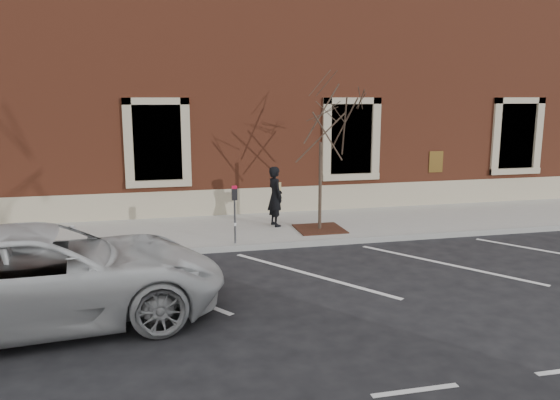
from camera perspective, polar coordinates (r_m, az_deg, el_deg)
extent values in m
plane|color=#28282B|center=(13.76, 0.57, -4.96)|extent=(120.00, 120.00, 0.00)
cube|color=#B4B3A9|center=(15.39, -0.98, -2.98)|extent=(40.00, 3.50, 0.15)
cube|color=#9E9E99|center=(13.69, 0.63, -4.71)|extent=(40.00, 0.12, 0.15)
cube|color=brown|center=(20.85, -4.60, 11.46)|extent=(40.00, 8.50, 8.00)
cube|color=tan|center=(16.99, -2.26, -0.03)|extent=(40.00, 0.06, 0.80)
cube|color=black|center=(16.56, -12.69, 5.90)|extent=(1.40, 0.30, 2.20)
cube|color=tan|center=(16.53, -12.51, 1.71)|extent=(1.90, 0.20, 0.20)
cube|color=black|center=(17.67, 7.26, 6.36)|extent=(1.40, 0.30, 2.20)
cube|color=tan|center=(17.65, 7.37, 2.43)|extent=(1.90, 0.20, 0.20)
cube|color=black|center=(20.55, 23.24, 6.18)|extent=(1.40, 0.30, 2.20)
cube|color=tan|center=(20.53, 23.27, 2.80)|extent=(1.90, 0.20, 0.20)
imported|color=black|center=(15.21, -0.50, 0.38)|extent=(0.52, 0.68, 1.68)
cylinder|color=#595B60|center=(13.46, -4.74, -2.29)|extent=(0.05, 0.05, 1.09)
cube|color=black|center=(13.33, -4.78, 0.60)|extent=(0.13, 0.10, 0.28)
cube|color=red|center=(13.30, -4.79, 1.34)|extent=(0.12, 0.09, 0.07)
cube|color=white|center=(13.43, -4.70, -2.56)|extent=(0.05, 0.00, 0.08)
cube|color=#482017|center=(14.99, 4.16, -3.02)|extent=(1.26, 1.26, 0.03)
cylinder|color=#433528|center=(14.75, 4.22, 1.42)|extent=(0.09, 0.09, 2.38)
imported|color=silver|center=(9.87, -23.38, -7.25)|extent=(6.19, 3.40, 1.64)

